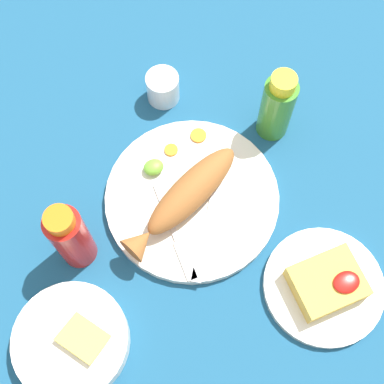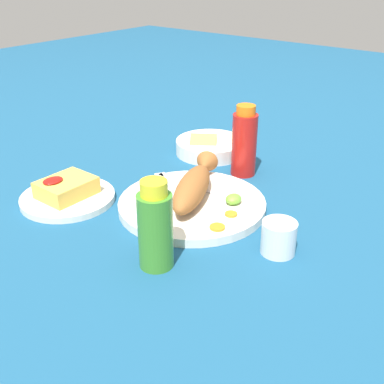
{
  "view_description": "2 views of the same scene",
  "coord_description": "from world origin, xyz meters",
  "px_view_note": "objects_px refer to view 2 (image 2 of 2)",
  "views": [
    {
      "loc": [
        -0.14,
        -0.33,
        0.89
      ],
      "look_at": [
        0.0,
        0.0,
        0.04
      ],
      "focal_mm": 50.0,
      "sensor_mm": 36.0,
      "label": 1
    },
    {
      "loc": [
        0.7,
        0.56,
        0.48
      ],
      "look_at": [
        0.0,
        0.0,
        0.04
      ],
      "focal_mm": 45.0,
      "sensor_mm": 36.0,
      "label": 2
    }
  ],
  "objects_px": {
    "side_plate_fries": "(68,198)",
    "guacamole_bowl": "(210,146)",
    "hot_sauce_bottle_green": "(155,227)",
    "salt_cup": "(279,239)",
    "fork_near": "(167,188)",
    "fried_fish": "(194,185)",
    "fork_far": "(186,183)",
    "main_plate": "(192,204)",
    "hot_sauce_bottle_red": "(244,142)"
  },
  "relations": [
    {
      "from": "hot_sauce_bottle_red",
      "to": "guacamole_bowl",
      "type": "bearing_deg",
      "value": -111.93
    },
    {
      "from": "fork_near",
      "to": "guacamole_bowl",
      "type": "xyz_separation_m",
      "value": [
        -0.26,
        -0.08,
        0.0
      ]
    },
    {
      "from": "hot_sauce_bottle_red",
      "to": "salt_cup",
      "type": "distance_m",
      "value": 0.35
    },
    {
      "from": "hot_sauce_bottle_green",
      "to": "fork_far",
      "type": "bearing_deg",
      "value": -151.04
    },
    {
      "from": "fried_fish",
      "to": "hot_sauce_bottle_green",
      "type": "bearing_deg",
      "value": -2.47
    },
    {
      "from": "hot_sauce_bottle_green",
      "to": "salt_cup",
      "type": "bearing_deg",
      "value": 138.79
    },
    {
      "from": "fork_far",
      "to": "main_plate",
      "type": "bearing_deg",
      "value": 139.38
    },
    {
      "from": "main_plate",
      "to": "fried_fish",
      "type": "relative_size",
      "value": 1.21
    },
    {
      "from": "fork_near",
      "to": "hot_sauce_bottle_green",
      "type": "xyz_separation_m",
      "value": [
        0.21,
        0.16,
        0.06
      ]
    },
    {
      "from": "fork_far",
      "to": "hot_sauce_bottle_red",
      "type": "xyz_separation_m",
      "value": [
        -0.16,
        0.05,
        0.06
      ]
    },
    {
      "from": "fried_fish",
      "to": "hot_sauce_bottle_green",
      "type": "xyz_separation_m",
      "value": [
        0.21,
        0.09,
        0.03
      ]
    },
    {
      "from": "fried_fish",
      "to": "fork_far",
      "type": "distance_m",
      "value": 0.07
    },
    {
      "from": "fork_far",
      "to": "salt_cup",
      "type": "relative_size",
      "value": 2.95
    },
    {
      "from": "fried_fish",
      "to": "hot_sauce_bottle_green",
      "type": "height_order",
      "value": "hot_sauce_bottle_green"
    },
    {
      "from": "hot_sauce_bottle_green",
      "to": "fried_fish",
      "type": "bearing_deg",
      "value": -157.79
    },
    {
      "from": "hot_sauce_bottle_green",
      "to": "guacamole_bowl",
      "type": "xyz_separation_m",
      "value": [
        -0.47,
        -0.23,
        -0.05
      ]
    },
    {
      "from": "hot_sauce_bottle_red",
      "to": "hot_sauce_bottle_green",
      "type": "distance_m",
      "value": 0.42
    },
    {
      "from": "main_plate",
      "to": "hot_sauce_bottle_red",
      "type": "height_order",
      "value": "hot_sauce_bottle_red"
    },
    {
      "from": "fork_far",
      "to": "salt_cup",
      "type": "bearing_deg",
      "value": 164.52
    },
    {
      "from": "side_plate_fries",
      "to": "fork_near",
      "type": "bearing_deg",
      "value": 134.89
    },
    {
      "from": "fork_near",
      "to": "hot_sauce_bottle_green",
      "type": "bearing_deg",
      "value": 161.63
    },
    {
      "from": "fork_near",
      "to": "side_plate_fries",
      "type": "xyz_separation_m",
      "value": [
        0.15,
        -0.15,
        -0.01
      ]
    },
    {
      "from": "salt_cup",
      "to": "fork_far",
      "type": "bearing_deg",
      "value": -107.21
    },
    {
      "from": "fork_near",
      "to": "salt_cup",
      "type": "height_order",
      "value": "salt_cup"
    },
    {
      "from": "salt_cup",
      "to": "fried_fish",
      "type": "bearing_deg",
      "value": -102.17
    },
    {
      "from": "main_plate",
      "to": "fork_far",
      "type": "relative_size",
      "value": 1.67
    },
    {
      "from": "hot_sauce_bottle_red",
      "to": "hot_sauce_bottle_green",
      "type": "xyz_separation_m",
      "value": [
        0.41,
        0.09,
        -0.01
      ]
    },
    {
      "from": "hot_sauce_bottle_green",
      "to": "side_plate_fries",
      "type": "distance_m",
      "value": 0.32
    },
    {
      "from": "side_plate_fries",
      "to": "guacamole_bowl",
      "type": "xyz_separation_m",
      "value": [
        -0.41,
        0.08,
        0.01
      ]
    },
    {
      "from": "fried_fish",
      "to": "fork_near",
      "type": "relative_size",
      "value": 1.58
    },
    {
      "from": "fried_fish",
      "to": "side_plate_fries",
      "type": "height_order",
      "value": "fried_fish"
    },
    {
      "from": "guacamole_bowl",
      "to": "salt_cup",
      "type": "bearing_deg",
      "value": 51.09
    },
    {
      "from": "main_plate",
      "to": "side_plate_fries",
      "type": "height_order",
      "value": "main_plate"
    },
    {
      "from": "fork_near",
      "to": "side_plate_fries",
      "type": "height_order",
      "value": "fork_near"
    },
    {
      "from": "main_plate",
      "to": "guacamole_bowl",
      "type": "xyz_separation_m",
      "value": [
        -0.27,
        -0.15,
        0.01
      ]
    },
    {
      "from": "fork_near",
      "to": "fork_far",
      "type": "xyz_separation_m",
      "value": [
        -0.05,
        0.02,
        0.0
      ]
    },
    {
      "from": "fork_far",
      "to": "guacamole_bowl",
      "type": "height_order",
      "value": "guacamole_bowl"
    },
    {
      "from": "main_plate",
      "to": "side_plate_fries",
      "type": "xyz_separation_m",
      "value": [
        0.14,
        -0.23,
        -0.0
      ]
    },
    {
      "from": "hot_sauce_bottle_green",
      "to": "guacamole_bowl",
      "type": "height_order",
      "value": "hot_sauce_bottle_green"
    },
    {
      "from": "fork_far",
      "to": "hot_sauce_bottle_red",
      "type": "height_order",
      "value": "hot_sauce_bottle_red"
    },
    {
      "from": "fried_fish",
      "to": "guacamole_bowl",
      "type": "relative_size",
      "value": 1.39
    },
    {
      "from": "main_plate",
      "to": "salt_cup",
      "type": "height_order",
      "value": "salt_cup"
    },
    {
      "from": "hot_sauce_bottle_green",
      "to": "main_plate",
      "type": "bearing_deg",
      "value": -158.0
    },
    {
      "from": "fork_far",
      "to": "guacamole_bowl",
      "type": "relative_size",
      "value": 1.01
    },
    {
      "from": "fried_fish",
      "to": "fork_near",
      "type": "distance_m",
      "value": 0.08
    },
    {
      "from": "hot_sauce_bottle_red",
      "to": "side_plate_fries",
      "type": "relative_size",
      "value": 0.85
    },
    {
      "from": "salt_cup",
      "to": "fork_near",
      "type": "bearing_deg",
      "value": -98.03
    },
    {
      "from": "hot_sauce_bottle_red",
      "to": "guacamole_bowl",
      "type": "distance_m",
      "value": 0.16
    },
    {
      "from": "main_plate",
      "to": "fork_far",
      "type": "height_order",
      "value": "fork_far"
    },
    {
      "from": "salt_cup",
      "to": "guacamole_bowl",
      "type": "distance_m",
      "value": 0.49
    }
  ]
}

